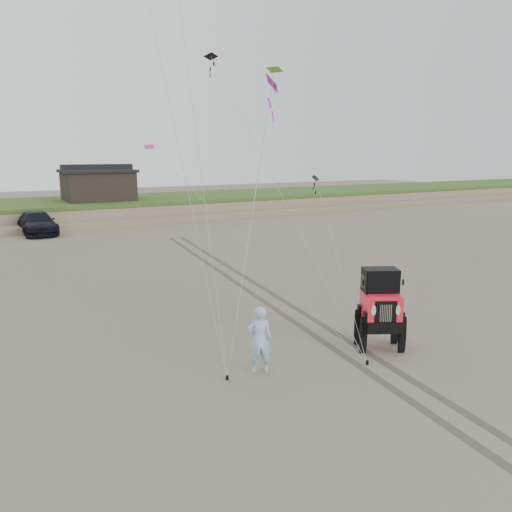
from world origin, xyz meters
The scene contains 10 objects.
ground centered at (0.00, 0.00, 0.00)m, with size 160.00×160.00×0.00m, color #6B6054.
dune_ridge centered at (0.00, 37.50, 0.82)m, with size 160.00×14.25×1.73m.
cabin centered at (2.00, 37.00, 3.24)m, with size 6.40×5.40×3.35m.
truck_c centered at (-4.36, 29.74, 0.84)m, with size 2.36×5.81×1.69m, color black.
jeep centered at (1.74, -0.43, 1.01)m, with size 2.34×5.42×2.02m, color #FF2036, non-canonical shape.
man centered at (-2.35, -0.02, 0.95)m, with size 0.70×0.46×1.91m, color #7E9EC4.
kite_flock centered at (1.87, 8.87, 9.92)m, with size 6.60×6.99×10.28m.
stake_main centered at (-3.35, -0.01, 0.06)m, with size 0.08×0.08×0.12m, color black.
stake_aux centered at (0.59, -1.16, 0.06)m, with size 0.08×0.08×0.12m, color black.
tire_tracks centered at (2.00, 8.00, 0.00)m, with size 5.22×29.74×0.01m.
Camera 1 is at (-8.97, -11.16, 5.94)m, focal length 35.00 mm.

